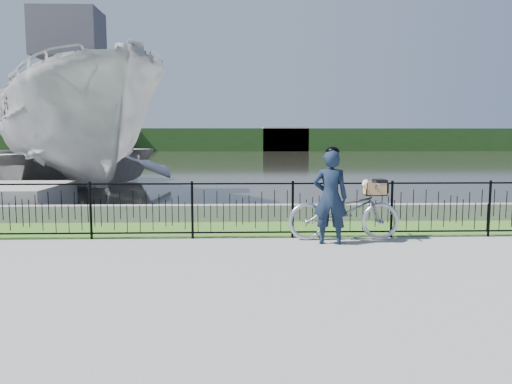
{
  "coord_description": "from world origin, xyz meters",
  "views": [
    {
      "loc": [
        -0.05,
        -8.23,
        2.04
      ],
      "look_at": [
        0.25,
        1.0,
        1.0
      ],
      "focal_mm": 35.0,
      "sensor_mm": 36.0,
      "label": 1
    }
  ],
  "objects_px": {
    "cyclist": "(330,196)",
    "bicycle_rig": "(344,210)",
    "boat_near": "(72,128)",
    "boat_far": "(28,159)"
  },
  "relations": [
    {
      "from": "bicycle_rig",
      "to": "boat_far",
      "type": "height_order",
      "value": "boat_far"
    },
    {
      "from": "bicycle_rig",
      "to": "cyclist",
      "type": "xyz_separation_m",
      "value": [
        -0.35,
        -0.36,
        0.33
      ]
    },
    {
      "from": "bicycle_rig",
      "to": "boat_near",
      "type": "bearing_deg",
      "value": 134.46
    },
    {
      "from": "bicycle_rig",
      "to": "cyclist",
      "type": "distance_m",
      "value": 0.6
    },
    {
      "from": "bicycle_rig",
      "to": "boat_far",
      "type": "distance_m",
      "value": 14.03
    },
    {
      "from": "boat_near",
      "to": "boat_far",
      "type": "bearing_deg",
      "value": 143.68
    },
    {
      "from": "bicycle_rig",
      "to": "cyclist",
      "type": "height_order",
      "value": "cyclist"
    },
    {
      "from": "cyclist",
      "to": "bicycle_rig",
      "type": "bearing_deg",
      "value": 45.94
    },
    {
      "from": "bicycle_rig",
      "to": "boat_near",
      "type": "height_order",
      "value": "boat_near"
    },
    {
      "from": "boat_near",
      "to": "cyclist",
      "type": "bearing_deg",
      "value": -48.07
    }
  ]
}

